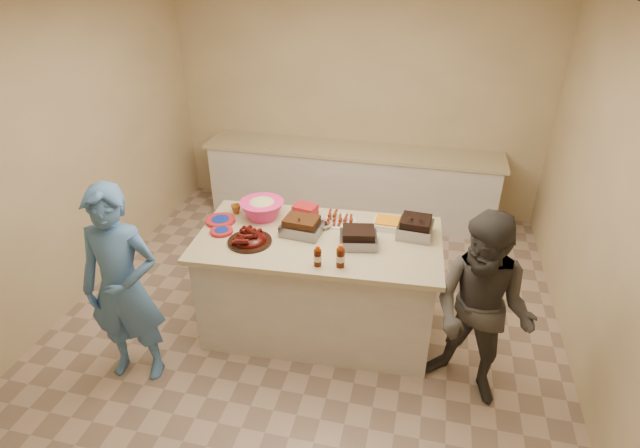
% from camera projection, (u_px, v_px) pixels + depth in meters
% --- Properties ---
extents(room, '(4.50, 5.00, 2.70)m').
position_uv_depth(room, '(307.00, 324.00, 4.58)').
color(room, '#D0B888').
rests_on(room, ground).
extents(back_counter, '(3.60, 0.64, 0.90)m').
position_uv_depth(back_counter, '(350.00, 183.00, 6.23)').
color(back_counter, silver).
rests_on(back_counter, ground).
extents(island, '(2.06, 1.16, 0.95)m').
position_uv_depth(island, '(319.00, 326.00, 4.56)').
color(island, silver).
rests_on(island, ground).
extents(rib_platter, '(0.44, 0.44, 0.14)m').
position_uv_depth(rib_platter, '(250.00, 242.00, 4.03)').
color(rib_platter, '#420603').
rests_on(rib_platter, island).
extents(pulled_pork_tray, '(0.34, 0.27, 0.10)m').
position_uv_depth(pulled_pork_tray, '(302.00, 234.00, 4.15)').
color(pulled_pork_tray, '#47230F').
rests_on(pulled_pork_tray, island).
extents(brisket_tray, '(0.34, 0.30, 0.09)m').
position_uv_depth(brisket_tray, '(358.00, 245.00, 3.99)').
color(brisket_tray, black).
rests_on(brisket_tray, island).
extents(roasting_pan, '(0.30, 0.30, 0.11)m').
position_uv_depth(roasting_pan, '(415.00, 235.00, 4.12)').
color(roasting_pan, gray).
rests_on(roasting_pan, island).
extents(coleslaw_bowl, '(0.41, 0.41, 0.26)m').
position_uv_depth(coleslaw_bowl, '(263.00, 217.00, 4.40)').
color(coleslaw_bowl, '#F02B79').
rests_on(coleslaw_bowl, island).
extents(sausage_plate, '(0.32, 0.32, 0.05)m').
position_uv_depth(sausage_plate, '(340.00, 222.00, 4.32)').
color(sausage_plate, silver).
rests_on(sausage_plate, island).
extents(mac_cheese_dish, '(0.28, 0.21, 0.07)m').
position_uv_depth(mac_cheese_dish, '(390.00, 227.00, 4.24)').
color(mac_cheese_dish, orange).
rests_on(mac_cheese_dish, island).
extents(bbq_bottle_a, '(0.06, 0.06, 0.17)m').
position_uv_depth(bbq_bottle_a, '(318.00, 265.00, 3.74)').
color(bbq_bottle_a, '#3B1105').
rests_on(bbq_bottle_a, island).
extents(bbq_bottle_b, '(0.07, 0.07, 0.19)m').
position_uv_depth(bbq_bottle_b, '(340.00, 266.00, 3.73)').
color(bbq_bottle_b, '#3B1105').
rests_on(bbq_bottle_b, island).
extents(mustard_bottle, '(0.04, 0.04, 0.11)m').
position_uv_depth(mustard_bottle, '(293.00, 232.00, 4.17)').
color(mustard_bottle, gold).
rests_on(mustard_bottle, island).
extents(sauce_bowl, '(0.16, 0.06, 0.15)m').
position_uv_depth(sauce_bowl, '(323.00, 227.00, 4.24)').
color(sauce_bowl, silver).
rests_on(sauce_bowl, island).
extents(plate_stack_large, '(0.27, 0.27, 0.03)m').
position_uv_depth(plate_stack_large, '(221.00, 222.00, 4.32)').
color(plate_stack_large, '#A8191E').
rests_on(plate_stack_large, island).
extents(plate_stack_small, '(0.20, 0.20, 0.03)m').
position_uv_depth(plate_stack_small, '(222.00, 233.00, 4.17)').
color(plate_stack_small, '#A8191E').
rests_on(plate_stack_small, island).
extents(plastic_cup, '(0.09, 0.09, 0.09)m').
position_uv_depth(plastic_cup, '(236.00, 213.00, 4.47)').
color(plastic_cup, '#92551A').
rests_on(plastic_cup, island).
extents(basket_stack, '(0.22, 0.19, 0.10)m').
position_uv_depth(basket_stack, '(305.00, 215.00, 4.43)').
color(basket_stack, '#A8191E').
rests_on(basket_stack, island).
extents(guest_blue, '(0.83, 1.72, 0.39)m').
position_uv_depth(guest_blue, '(142.00, 368.00, 4.10)').
color(guest_blue, '#4675B4').
rests_on(guest_blue, ground).
extents(guest_gray, '(1.33, 1.71, 0.58)m').
position_uv_depth(guest_gray, '(466.00, 389.00, 3.91)').
color(guest_gray, '#45423E').
rests_on(guest_gray, ground).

